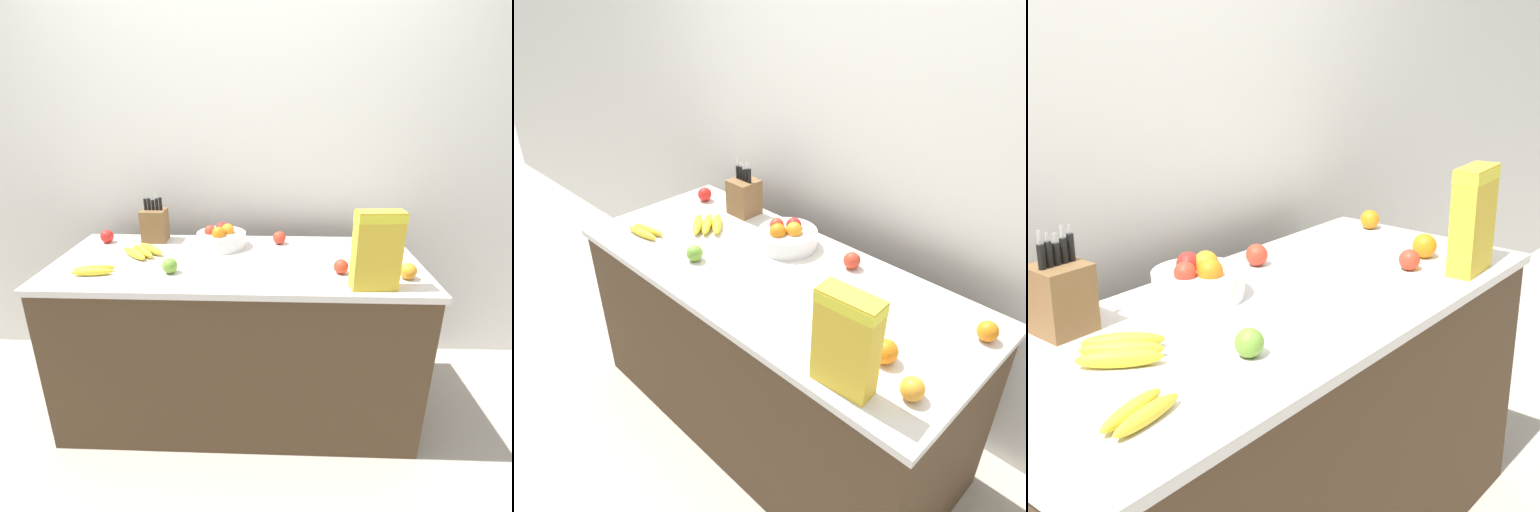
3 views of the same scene
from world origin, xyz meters
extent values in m
plane|color=#B2A899|center=(0.00, 0.00, 0.00)|extent=(14.00, 14.00, 0.00)
cube|color=silver|center=(0.00, 0.60, 1.30)|extent=(9.00, 0.06, 2.60)
cube|color=#4C3823|center=(0.00, 0.00, 0.42)|extent=(1.77, 0.75, 0.84)
cube|color=silver|center=(0.00, 0.00, 0.86)|extent=(1.80, 0.78, 0.03)
cube|color=brown|center=(-0.48, 0.28, 0.96)|extent=(0.13, 0.13, 0.18)
cylinder|color=black|center=(-0.52, 0.28, 1.08)|extent=(0.02, 0.02, 0.06)
cube|color=silver|center=(-0.52, 0.28, 1.13)|extent=(0.01, 0.00, 0.04)
cylinder|color=black|center=(-0.50, 0.28, 1.08)|extent=(0.02, 0.02, 0.06)
cube|color=silver|center=(-0.50, 0.28, 1.13)|extent=(0.01, 0.00, 0.02)
cylinder|color=black|center=(-0.48, 0.28, 1.08)|extent=(0.02, 0.02, 0.06)
cube|color=silver|center=(-0.48, 0.28, 1.12)|extent=(0.01, 0.00, 0.03)
cylinder|color=black|center=(-0.46, 0.28, 1.08)|extent=(0.02, 0.02, 0.06)
cube|color=silver|center=(-0.46, 0.28, 1.13)|extent=(0.01, 0.00, 0.03)
cylinder|color=black|center=(-0.44, 0.28, 1.09)|extent=(0.02, 0.02, 0.07)
cube|color=silver|center=(-0.44, 0.28, 1.13)|extent=(0.01, 0.00, 0.02)
cube|color=gold|center=(0.60, -0.30, 1.04)|extent=(0.20, 0.09, 0.33)
cube|color=yellow|center=(0.60, -0.30, 1.18)|extent=(0.20, 0.10, 0.04)
cylinder|color=silver|center=(-0.10, 0.19, 0.91)|extent=(0.26, 0.26, 0.08)
sphere|color=orange|center=(-0.06, 0.20, 0.97)|extent=(0.07, 0.07, 0.07)
sphere|color=red|center=(-0.10, 0.23, 0.97)|extent=(0.07, 0.07, 0.07)
sphere|color=red|center=(-0.16, 0.18, 0.96)|extent=(0.06, 0.06, 0.06)
sphere|color=orange|center=(-0.10, 0.14, 0.97)|extent=(0.07, 0.07, 0.07)
ellipsoid|color=yellow|center=(-0.63, -0.22, 0.89)|extent=(0.19, 0.06, 0.04)
ellipsoid|color=yellow|center=(-0.64, -0.18, 0.89)|extent=(0.19, 0.07, 0.04)
ellipsoid|color=yellow|center=(-0.52, 0.02, 0.90)|extent=(0.18, 0.17, 0.04)
ellipsoid|color=yellow|center=(-0.49, 0.05, 0.90)|extent=(0.17, 0.17, 0.04)
ellipsoid|color=yellow|center=(-0.46, 0.08, 0.90)|extent=(0.18, 0.16, 0.04)
sphere|color=red|center=(0.22, 0.25, 0.91)|extent=(0.07, 0.07, 0.07)
sphere|color=red|center=(-0.74, 0.24, 0.91)|extent=(0.07, 0.07, 0.07)
sphere|color=#6B9E33|center=(-0.29, -0.18, 0.91)|extent=(0.07, 0.07, 0.07)
sphere|color=red|center=(0.49, -0.15, 0.91)|extent=(0.07, 0.07, 0.07)
sphere|color=orange|center=(0.78, -0.20, 0.91)|extent=(0.07, 0.07, 0.07)
sphere|color=orange|center=(0.63, -0.13, 0.91)|extent=(0.08, 0.08, 0.08)
sphere|color=orange|center=(0.82, 0.21, 0.91)|extent=(0.07, 0.07, 0.07)
camera|label=1|loc=(0.17, -1.84, 1.60)|focal=28.00mm
camera|label=2|loc=(1.23, -1.23, 1.99)|focal=35.00mm
camera|label=3|loc=(-1.41, -1.20, 1.62)|focal=50.00mm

